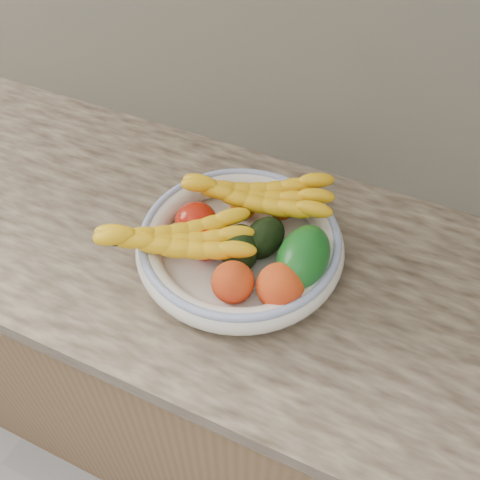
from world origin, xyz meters
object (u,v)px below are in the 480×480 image
object	(u,v)px
green_mango	(303,258)
banana_bunch_back	(257,199)
banana_bunch_front	(176,242)
fruit_bowl	(240,244)

from	to	relation	value
green_mango	banana_bunch_back	size ratio (longest dim) A/B	0.46
banana_bunch_front	green_mango	bearing A→B (deg)	-14.46
green_mango	banana_bunch_front	distance (m)	0.23
green_mango	banana_bunch_back	xyz separation A→B (m)	(-0.13, 0.09, 0.01)
fruit_bowl	green_mango	xyz separation A→B (m)	(0.12, -0.00, 0.03)
fruit_bowl	banana_bunch_back	size ratio (longest dim) A/B	1.27
fruit_bowl	banana_bunch_front	distance (m)	0.12
green_mango	banana_bunch_back	bearing A→B (deg)	142.64
green_mango	banana_bunch_front	xyz separation A→B (m)	(-0.22, -0.07, 0.01)
fruit_bowl	banana_bunch_back	distance (m)	0.10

